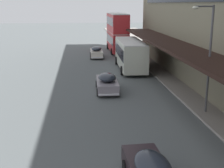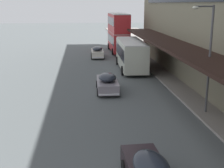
{
  "view_description": "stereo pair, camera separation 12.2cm",
  "coord_description": "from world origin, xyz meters",
  "px_view_note": "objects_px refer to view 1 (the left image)",
  "views": [
    {
      "loc": [
        -1.87,
        -7.99,
        7.48
      ],
      "look_at": [
        0.42,
        13.63,
        1.87
      ],
      "focal_mm": 50.0,
      "sensor_mm": 36.0,
      "label": 1
    },
    {
      "loc": [
        -1.75,
        -8.0,
        7.48
      ],
      "look_at": [
        0.42,
        13.63,
        1.87
      ],
      "focal_mm": 50.0,
      "sensor_mm": 36.0,
      "label": 2
    }
  ],
  "objects_px": {
    "transit_bus_kerbside_front": "(130,53)",
    "transit_bus_kerbside_rear": "(117,31)",
    "street_lamp": "(208,52)",
    "sedan_trailing_near": "(107,83)",
    "sedan_second_near": "(96,52)"
  },
  "relations": [
    {
      "from": "transit_bus_kerbside_rear",
      "to": "sedan_second_near",
      "type": "height_order",
      "value": "transit_bus_kerbside_rear"
    },
    {
      "from": "sedan_trailing_near",
      "to": "street_lamp",
      "type": "distance_m",
      "value": 9.57
    },
    {
      "from": "street_lamp",
      "to": "sedan_trailing_near",
      "type": "bearing_deg",
      "value": 134.14
    },
    {
      "from": "transit_bus_kerbside_front",
      "to": "sedan_trailing_near",
      "type": "relative_size",
      "value": 2.02
    },
    {
      "from": "transit_bus_kerbside_rear",
      "to": "street_lamp",
      "type": "height_order",
      "value": "street_lamp"
    },
    {
      "from": "sedan_trailing_near",
      "to": "sedan_second_near",
      "type": "bearing_deg",
      "value": 89.69
    },
    {
      "from": "transit_bus_kerbside_rear",
      "to": "transit_bus_kerbside_front",
      "type": "bearing_deg",
      "value": -90.72
    },
    {
      "from": "sedan_trailing_near",
      "to": "street_lamp",
      "type": "height_order",
      "value": "street_lamp"
    },
    {
      "from": "transit_bus_kerbside_rear",
      "to": "sedan_second_near",
      "type": "xyz_separation_m",
      "value": [
        -3.61,
        -5.16,
        -2.46
      ]
    },
    {
      "from": "transit_bus_kerbside_front",
      "to": "transit_bus_kerbside_rear",
      "type": "bearing_deg",
      "value": 89.28
    },
    {
      "from": "transit_bus_kerbside_front",
      "to": "transit_bus_kerbside_rear",
      "type": "height_order",
      "value": "transit_bus_kerbside_rear"
    },
    {
      "from": "street_lamp",
      "to": "transit_bus_kerbside_rear",
      "type": "bearing_deg",
      "value": 94.82
    },
    {
      "from": "transit_bus_kerbside_front",
      "to": "transit_bus_kerbside_rear",
      "type": "distance_m",
      "value": 13.88
    },
    {
      "from": "sedan_trailing_near",
      "to": "transit_bus_kerbside_front",
      "type": "bearing_deg",
      "value": 68.89
    },
    {
      "from": "sedan_trailing_near",
      "to": "street_lamp",
      "type": "bearing_deg",
      "value": -45.86
    }
  ]
}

